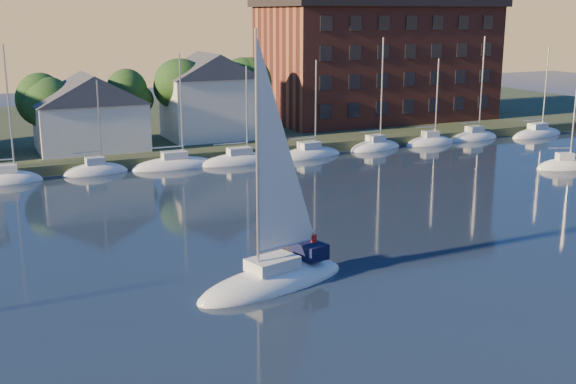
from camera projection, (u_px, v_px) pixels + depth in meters
shoreline_land at (115, 131)px, 95.75m from camera, size 160.00×50.00×2.00m
wooden_dock at (160, 162)px, 75.43m from camera, size 120.00×3.00×1.00m
clubhouse_centre at (90, 111)px, 76.20m from camera, size 11.55×8.40×8.08m
clubhouse_east at (210, 95)px, 83.39m from camera, size 10.50×8.40×9.80m
condo_block at (377, 54)px, 98.20m from camera, size 31.00×17.00×17.40m
tree_line at (150, 84)px, 84.23m from camera, size 93.40×5.40×8.90m
moored_fleet at (205, 163)px, 74.37m from camera, size 95.50×2.40×12.05m
hero_sailboat at (275, 274)px, 41.28m from camera, size 10.58×5.73×15.50m
drifting_sailboat_right at (564, 168)px, 72.18m from camera, size 5.98×3.61×9.45m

